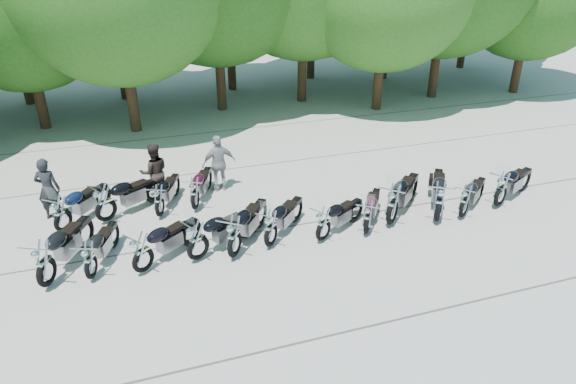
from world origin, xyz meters
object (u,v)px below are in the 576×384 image
object	(u,v)px
motorcycle_10	(465,200)
rider_1	(155,172)
motorcycle_0	(44,262)
motorcycle_5	(271,227)
motorcycle_7	(368,216)
motorcycle_12	(61,213)
motorcycle_8	(393,203)
motorcycle_15	(195,192)
motorcycle_14	(159,200)
rider_0	(48,189)
motorcycle_13	(105,202)
motorcycle_1	(90,259)
motorcycle_4	(234,235)
rider_2	(219,163)
motorcycle_2	(142,251)
motorcycle_6	(324,223)
motorcycle_11	(502,188)
motorcycle_9	(439,200)
motorcycle_3	(197,239)

from	to	relation	value
motorcycle_10	rider_1	distance (m)	9.28
motorcycle_0	motorcycle_5	distance (m)	5.43
motorcycle_7	motorcycle_12	xyz separation A→B (m)	(-7.90, 2.73, 0.06)
motorcycle_8	motorcycle_15	distance (m)	5.78
motorcycle_14	rider_0	distance (m)	3.14
motorcycle_0	motorcycle_13	bearing A→B (deg)	-90.03
motorcycle_1	motorcycle_4	world-z (taller)	motorcycle_4
motorcycle_10	rider_1	xyz separation A→B (m)	(-8.33, 4.07, 0.33)
motorcycle_0	motorcycle_15	world-z (taller)	motorcycle_0
motorcycle_0	motorcycle_7	world-z (taller)	motorcycle_0
motorcycle_4	rider_2	world-z (taller)	rider_2
motorcycle_2	motorcycle_13	xyz separation A→B (m)	(-0.81, 2.89, 0.04)
motorcycle_2	motorcycle_10	size ratio (longest dim) A/B	1.07
rider_0	motorcycle_12	bearing A→B (deg)	126.41
motorcycle_15	rider_2	size ratio (longest dim) A/B	1.13
motorcycle_10	motorcycle_15	size ratio (longest dim) A/B	0.99
motorcycle_2	motorcycle_6	world-z (taller)	motorcycle_2
motorcycle_8	motorcycle_11	world-z (taller)	motorcycle_8
motorcycle_1	rider_2	world-z (taller)	rider_2
motorcycle_11	motorcycle_5	bearing A→B (deg)	63.87
motorcycle_13	rider_0	distance (m)	1.71
motorcycle_1	motorcycle_12	size ratio (longest dim) A/B	0.91
motorcycle_9	motorcycle_8	bearing A→B (deg)	22.53
motorcycle_10	motorcycle_12	xyz separation A→B (m)	(-10.97, 2.78, 0.04)
motorcycle_14	rider_0	bearing A→B (deg)	6.21
rider_1	motorcycle_10	bearing A→B (deg)	151.14
motorcycle_3	motorcycle_15	bearing A→B (deg)	-34.26
motorcycle_1	motorcycle_13	bearing A→B (deg)	-77.15
motorcycle_3	motorcycle_14	distance (m)	2.70
motorcycle_7	motorcycle_9	distance (m)	2.22
motorcycle_5	rider_1	xyz separation A→B (m)	(-2.57, 3.81, 0.31)
motorcycle_2	motorcycle_9	size ratio (longest dim) A/B	0.89
motorcycle_0	motorcycle_7	distance (m)	8.11
motorcycle_2	motorcycle_12	distance (m)	3.30
motorcycle_7	rider_1	xyz separation A→B (m)	(-5.26, 4.02, 0.34)
motorcycle_3	motorcycle_5	bearing A→B (deg)	-115.29
motorcycle_8	rider_2	xyz separation A→B (m)	(-4.14, 3.81, 0.21)
motorcycle_13	rider_1	world-z (taller)	rider_1
motorcycle_3	rider_1	world-z (taller)	rider_1
motorcycle_6	motorcycle_13	world-z (taller)	motorcycle_13
motorcycle_3	motorcycle_6	world-z (taller)	motorcycle_3
motorcycle_0	motorcycle_14	world-z (taller)	motorcycle_0
motorcycle_7	rider_0	bearing A→B (deg)	11.61
motorcycle_2	motorcycle_12	xyz separation A→B (m)	(-1.95, 2.67, 0.00)
motorcycle_1	motorcycle_6	bearing A→B (deg)	-160.77
motorcycle_0	rider_1	xyz separation A→B (m)	(2.85, 3.83, 0.22)
motorcycle_8	rider_2	distance (m)	5.63
motorcycle_4	motorcycle_9	world-z (taller)	motorcycle_9
motorcycle_13	motorcycle_6	bearing A→B (deg)	-149.63
motorcycle_10	rider_2	size ratio (longest dim) A/B	1.12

